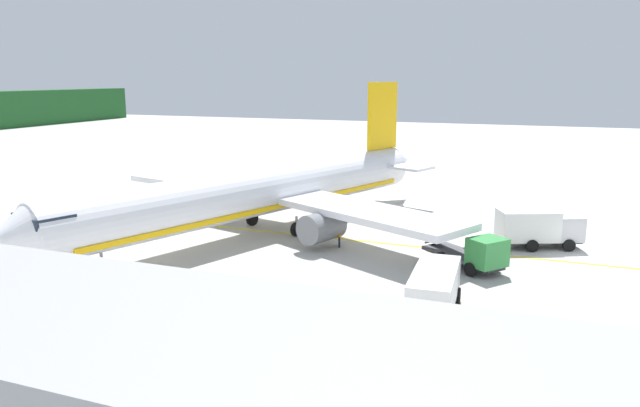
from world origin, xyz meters
name	(u,v)px	position (x,y,z in m)	size (l,w,h in m)	color
ground	(50,208)	(0.00, 48.00, -0.10)	(240.00, 320.00, 0.20)	#B7B5AD
airliner_foreground	(265,192)	(-1.24, 24.12, 3.39)	(40.18, 33.71, 11.90)	white
service_truck_fuel	(434,288)	(-13.20, 8.27, 1.42)	(6.33, 2.70, 2.42)	silver
service_truck_baggage	(475,253)	(-5.01, 7.10, 1.18)	(5.39, 6.02, 2.61)	#338C3F
service_truck_catering	(217,389)	(-26.46, 13.68, 1.39)	(4.67, 5.56, 2.40)	yellow
service_truck_pushback	(538,227)	(2.13, 3.44, 1.57)	(4.45, 6.41, 2.82)	silver
cargo_container_near	(149,323)	(-21.65, 20.23, 0.99)	(2.51, 2.51, 2.10)	#333338
cargo_container_mid	(182,300)	(-18.31, 20.65, 0.90)	(2.28, 2.28, 1.91)	#333338
crew_marshaller	(339,234)	(-3.07, 17.14, 0.99)	(0.61, 0.34, 1.69)	#191E33
crew_loader_left	(232,296)	(-17.23, 18.22, 1.05)	(0.33, 0.61, 1.77)	#191E33
apron_guide_line	(322,237)	(-0.88, 19.32, 0.01)	(0.30, 60.00, 0.01)	yellow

